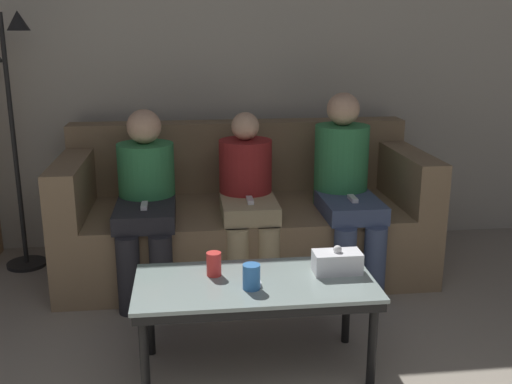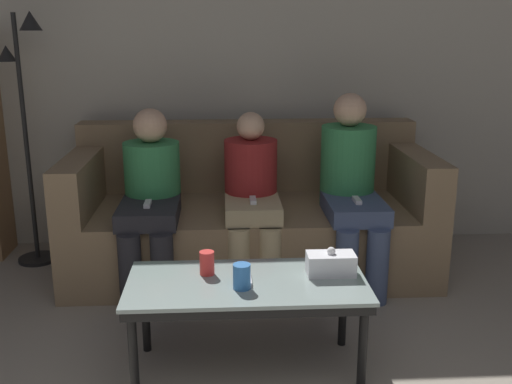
# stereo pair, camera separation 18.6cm
# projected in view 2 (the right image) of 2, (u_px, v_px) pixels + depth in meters

# --- Properties ---
(wall_back) EXTENTS (12.00, 0.06, 2.60)m
(wall_back) POSITION_uv_depth(u_px,v_px,m) (246.00, 64.00, 4.23)
(wall_back) COLOR #B7B2A3
(wall_back) RESTS_ON ground_plane
(couch) EXTENTS (2.30, 0.99, 0.93)m
(couch) POSITION_uv_depth(u_px,v_px,m) (250.00, 218.00, 3.95)
(couch) COLOR #897051
(couch) RESTS_ON ground_plane
(coffee_table) EXTENTS (1.08, 0.52, 0.45)m
(coffee_table) POSITION_uv_depth(u_px,v_px,m) (247.00, 290.00, 2.70)
(coffee_table) COLOR #8C9E99
(coffee_table) RESTS_ON ground_plane
(cup_near_left) EXTENTS (0.07, 0.07, 0.11)m
(cup_near_left) POSITION_uv_depth(u_px,v_px,m) (207.00, 263.00, 2.74)
(cup_near_left) COLOR red
(cup_near_left) RESTS_ON coffee_table
(cup_near_right) EXTENTS (0.08, 0.08, 0.11)m
(cup_near_right) POSITION_uv_depth(u_px,v_px,m) (242.00, 276.00, 2.59)
(cup_near_right) COLOR #3372BF
(cup_near_right) RESTS_ON coffee_table
(tissue_box) EXTENTS (0.22, 0.12, 0.13)m
(tissue_box) POSITION_uv_depth(u_px,v_px,m) (331.00, 264.00, 2.74)
(tissue_box) COLOR white
(tissue_box) RESTS_ON coffee_table
(game_remote) EXTENTS (0.04, 0.15, 0.02)m
(game_remote) POSITION_uv_depth(u_px,v_px,m) (247.00, 279.00, 2.68)
(game_remote) COLOR white
(game_remote) RESTS_ON coffee_table
(standing_lamp) EXTENTS (0.31, 0.26, 1.65)m
(standing_lamp) POSITION_uv_depth(u_px,v_px,m) (26.00, 114.00, 3.87)
(standing_lamp) COLOR black
(standing_lamp) RESTS_ON ground_plane
(seated_person_left_end) EXTENTS (0.35, 0.73, 1.08)m
(seated_person_left_end) POSITION_uv_depth(u_px,v_px,m) (151.00, 192.00, 3.62)
(seated_person_left_end) COLOR #28282D
(seated_person_left_end) RESTS_ON ground_plane
(seated_person_mid_left) EXTENTS (0.33, 0.66, 1.05)m
(seated_person_mid_left) POSITION_uv_depth(u_px,v_px,m) (252.00, 193.00, 3.67)
(seated_person_mid_left) COLOR tan
(seated_person_mid_left) RESTS_ON ground_plane
(seated_person_mid_right) EXTENTS (0.34, 0.73, 1.17)m
(seated_person_mid_right) POSITION_uv_depth(u_px,v_px,m) (351.00, 183.00, 3.69)
(seated_person_mid_right) COLOR #47567A
(seated_person_mid_right) RESTS_ON ground_plane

